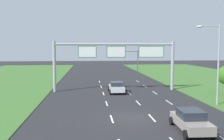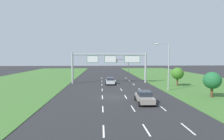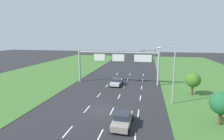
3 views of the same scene
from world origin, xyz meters
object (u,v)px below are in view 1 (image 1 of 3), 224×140
traffic_light_mast (130,57)px  street_lamp (215,57)px  car_lead_silver (191,120)px  sign_gantry (117,56)px  car_near_red (116,87)px

traffic_light_mast → street_lamp: bearing=-85.7°
car_lead_silver → sign_gantry: size_ratio=0.25×
car_near_red → street_lamp: (9.48, -8.43, 4.33)m
car_lead_silver → traffic_light_mast: 45.38m
car_lead_silver → sign_gantry: bearing=102.6°
car_near_red → sign_gantry: bearing=81.8°
sign_gantry → traffic_light_mast: 28.04m
car_near_red → car_lead_silver: car_lead_silver is taller
car_near_red → street_lamp: size_ratio=0.51×
car_lead_silver → traffic_light_mast: bearing=88.1°
car_near_red → car_lead_silver: 16.75m
traffic_light_mast → street_lamp: street_lamp is taller
car_near_red → car_lead_silver: bearing=-76.7°
car_near_red → traffic_light_mast: traffic_light_mast is taller
car_near_red → sign_gantry: size_ratio=0.25×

